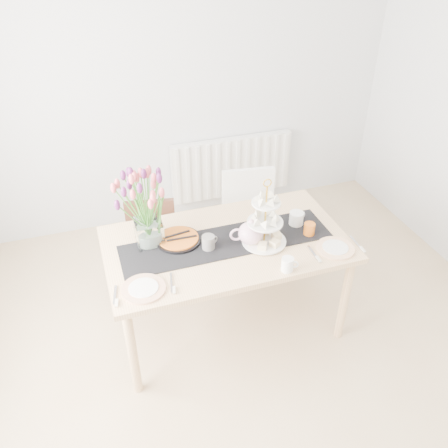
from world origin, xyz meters
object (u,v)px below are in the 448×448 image
object	(u,v)px
teapot	(251,233)
plate_right	(335,248)
cake_stand	(265,228)
plate_left	(144,289)
dining_table	(226,251)
tart_tin	(178,240)
tulip_vase	(145,198)
cream_jug	(296,219)
mug_white	(287,264)
chair_brown	(152,243)
chair_white	(250,215)
radiator	(232,167)
mug_grey	(208,243)
mug_orange	(309,229)

from	to	relation	value
teapot	plate_right	xyz separation A→B (m)	(0.50, -0.23, -0.08)
cake_stand	plate_left	xyz separation A→B (m)	(-0.84, -0.20, -0.12)
dining_table	tart_tin	xyz separation A→B (m)	(-0.30, 0.10, 0.09)
tulip_vase	cake_stand	distance (m)	0.78
plate_right	plate_left	bearing A→B (deg)	179.52
cake_stand	cream_jug	bearing A→B (deg)	23.23
teapot	mug_white	world-z (taller)	teapot
tart_tin	plate_left	size ratio (longest dim) A/B	1.14
cake_stand	plate_right	bearing A→B (deg)	-26.76
chair_brown	teapot	xyz separation A→B (m)	(0.56, -0.62, 0.40)
chair_white	cream_jug	bearing A→B (deg)	-70.36
dining_table	cake_stand	size ratio (longest dim) A/B	3.73
chair_white	cake_stand	size ratio (longest dim) A/B	2.01
radiator	mug_white	distance (m)	1.97
chair_brown	plate_right	xyz separation A→B (m)	(1.06, -0.86, 0.32)
chair_brown	mug_grey	distance (m)	0.75
cream_jug	mug_white	world-z (taller)	cream_jug
tart_tin	mug_grey	world-z (taller)	mug_grey
chair_brown	cream_jug	distance (m)	1.13
plate_left	mug_orange	bearing A→B (deg)	9.12
tart_tin	mug_white	size ratio (longest dim) A/B	3.31
chair_white	mug_grey	xyz separation A→B (m)	(-0.54, -0.63, 0.30)
tulip_vase	mug_white	distance (m)	0.96
cream_jug	plate_right	world-z (taller)	cream_jug
mug_orange	plate_right	world-z (taller)	mug_orange
tulip_vase	dining_table	bearing A→B (deg)	-17.19
mug_grey	mug_white	xyz separation A→B (m)	(0.39, -0.35, -0.00)
cream_jug	chair_brown	bearing A→B (deg)	130.79
mug_grey	cream_jug	bearing A→B (deg)	-15.79
teapot	plate_right	size ratio (longest dim) A/B	1.06
cake_stand	plate_right	world-z (taller)	cake_stand
chair_brown	chair_white	bearing A→B (deg)	14.00
plate_left	mug_white	bearing A→B (deg)	-6.83
radiator	teapot	world-z (taller)	teapot
chair_brown	teapot	distance (m)	0.93
dining_table	radiator	bearing A→B (deg)	69.50
chair_white	tart_tin	distance (m)	0.91
cake_stand	tart_tin	world-z (taller)	cake_stand
radiator	mug_orange	distance (m)	1.66
tulip_vase	mug_grey	distance (m)	0.49
teapot	mug_grey	distance (m)	0.28
radiator	chair_brown	bearing A→B (deg)	-135.53
mug_grey	mug_orange	bearing A→B (deg)	-27.45
plate_left	teapot	bearing A→B (deg)	16.44
teapot	mug_orange	bearing A→B (deg)	3.61
radiator	tart_tin	bearing A→B (deg)	-121.46
tulip_vase	teapot	distance (m)	0.71
dining_table	cream_jug	world-z (taller)	cream_jug
dining_table	chair_brown	world-z (taller)	chair_brown
plate_right	mug_grey	bearing A→B (deg)	161.42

